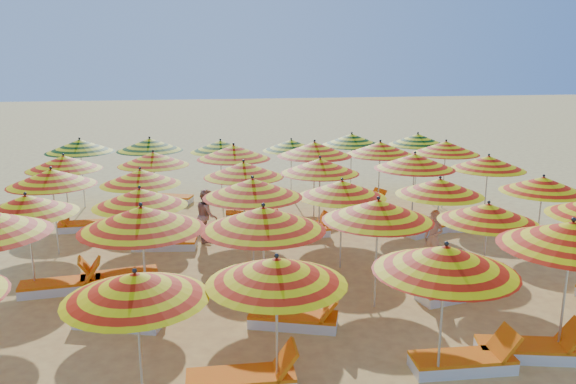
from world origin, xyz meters
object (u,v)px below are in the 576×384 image
object	(u,v)px
umbrella_16	(440,187)
umbrella_32	(220,146)
umbrella_33	(291,145)
umbrella_34	(352,140)
lounger_8	(63,285)
beachgoer_a	(434,238)
umbrella_20	(244,170)
lounger_18	(168,198)
lounger_9	(118,277)
umbrella_21	(320,166)
lounger_1	(244,380)
umbrella_27	(314,149)
umbrella_1	(136,286)
umbrella_15	(342,189)
umbrella_2	(277,271)
umbrella_3	(445,259)
lounger_4	(121,319)
umbrella_13	(140,197)
umbrella_31	(150,145)
umbrella_35	(418,140)
lounger_13	(469,225)
lounger_12	(428,228)
lounger_14	(86,225)
umbrella_10	(488,213)
umbrella_29	(446,148)
lounger_15	(137,219)
lounger_11	(301,232)
lounger_10	(163,243)
umbrella_23	(488,163)
umbrella_18	(52,177)
beachgoer_b	(207,215)
umbrella_17	(543,185)
umbrella_22	(415,161)
umbrella_4	(572,235)
umbrella_28	(380,148)
lounger_3	(531,349)
lounger_6	(453,292)
umbrella_26	(234,152)
umbrella_7	(141,218)
lounger_17	(363,207)
umbrella_25	(153,159)
lounger_5	(296,319)
umbrella_8	(263,218)

from	to	relation	value
umbrella_16	umbrella_32	distance (m)	8.88
umbrella_33	umbrella_34	bearing A→B (deg)	-3.76
lounger_8	beachgoer_a	xyz separation A→B (m)	(8.81, 0.07, 0.55)
umbrella_20	lounger_18	world-z (taller)	umbrella_20
lounger_9	umbrella_21	bearing A→B (deg)	-163.18
lounger_1	umbrella_16	bearing A→B (deg)	43.37
umbrella_27	beachgoer_a	world-z (taller)	umbrella_27
umbrella_1	umbrella_15	xyz separation A→B (m)	(4.45, 5.01, 0.07)
umbrella_2	umbrella_3	distance (m)	2.58
umbrella_15	lounger_4	world-z (taller)	umbrella_15
umbrella_13	umbrella_31	xyz separation A→B (m)	(-0.12, 7.20, 0.15)
umbrella_35	lounger_13	world-z (taller)	umbrella_35
umbrella_20	umbrella_32	world-z (taller)	umbrella_20
umbrella_2	umbrella_31	distance (m)	12.45
lounger_12	lounger_14	size ratio (longest dim) A/B	1.04
lounger_13	umbrella_10	bearing A→B (deg)	-106.45
lounger_9	umbrella_29	bearing A→B (deg)	-162.99
lounger_15	lounger_18	distance (m)	2.71
umbrella_1	beachgoer_a	bearing A→B (deg)	35.25
umbrella_21	lounger_11	bearing A→B (deg)	168.51
lounger_9	lounger_10	xyz separation A→B (m)	(0.96, 2.31, 0.00)
umbrella_1	lounger_9	size ratio (longest dim) A/B	1.37
umbrella_1	umbrella_13	size ratio (longest dim) A/B	0.90
lounger_15	umbrella_21	bearing A→B (deg)	161.28
umbrella_27	lounger_10	world-z (taller)	umbrella_27
lounger_13	lounger_15	size ratio (longest dim) A/B	1.01
umbrella_23	umbrella_27	distance (m)	5.29
umbrella_10	lounger_4	bearing A→B (deg)	179.16
lounger_13	umbrella_18	bearing A→B (deg)	-171.13
lounger_14	beachgoer_b	world-z (taller)	beachgoer_b
lounger_12	beachgoer_b	xyz separation A→B (m)	(-6.47, 0.50, 0.60)
umbrella_31	lounger_13	world-z (taller)	umbrella_31
umbrella_17	umbrella_32	size ratio (longest dim) A/B	1.21
umbrella_31	lounger_9	bearing A→B (deg)	-93.74
umbrella_22	umbrella_23	xyz separation A→B (m)	(2.36, 0.05, -0.13)
umbrella_4	umbrella_28	bearing A→B (deg)	89.04
umbrella_1	lounger_10	distance (m)	7.53
lounger_11	lounger_12	xyz separation A→B (m)	(3.77, -0.38, 0.00)
umbrella_2	lounger_3	distance (m)	4.84
umbrella_17	lounger_6	size ratio (longest dim) A/B	1.53
umbrella_26	lounger_14	world-z (taller)	umbrella_26
umbrella_29	lounger_9	size ratio (longest dim) A/B	1.42
umbrella_7	lounger_17	distance (m)	10.16
umbrella_25	umbrella_35	world-z (taller)	umbrella_35
lounger_5	umbrella_23	bearing A→B (deg)	57.14
umbrella_23	lounger_10	xyz separation A→B (m)	(-9.56, -0.08, -1.89)
umbrella_1	umbrella_34	xyz separation A→B (m)	(6.91, 12.27, 0.20)
umbrella_29	lounger_14	size ratio (longest dim) A/B	1.46
umbrella_8	lounger_13	xyz separation A→B (m)	(7.01, 5.12, -2.02)
umbrella_25	beachgoer_a	bearing A→B (deg)	-36.35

